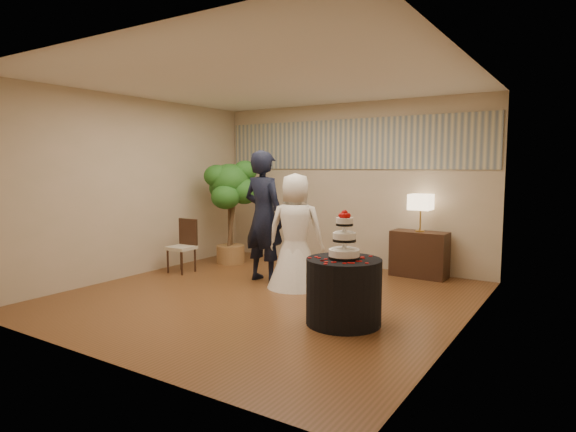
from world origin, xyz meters
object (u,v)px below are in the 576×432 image
Objects in this scene: ficus_tree at (230,211)px; bride at (296,231)px; groom at (264,216)px; console at (419,254)px; wedding_cake at (344,234)px; table_lamp at (420,213)px; cake_table at (344,291)px; side_chair at (181,246)px.

bride is at bearing -24.09° from ficus_tree.
groom is at bearing -25.87° from bride.
wedding_cake is at bearing -88.16° from console.
groom reaches higher than wedding_cake.
groom is 1.20× the size of bride.
ficus_tree is at bearing -164.74° from console.
table_lamp is at bearing -134.38° from groom.
wedding_cake is at bearing 120.74° from bride.
cake_table is 3.75m from ficus_tree.
wedding_cake is (1.28, -1.08, 0.18)m from bride.
console is at bearing 0.00° from table_lamp.
wedding_cake is 2.75m from console.
side_chair is at bearing -152.11° from table_lamp.
side_chair is at bearing -100.37° from ficus_tree.
console is 0.46× the size of ficus_tree.
console is 0.99× the size of side_chair.
ficus_tree is (-3.17, 1.92, 0.57)m from cake_table.
groom is at bearing -139.10° from console.
cake_table reaches higher than console.
wedding_cake is 2.67m from table_lamp.
table_lamp is (0.00, 2.67, 0.01)m from wedding_cake.
side_chair is (-3.36, -1.78, -0.57)m from table_lamp.
table_lamp is 3.84m from side_chair.
bride is 2.06m from table_lamp.
bride is at bearing 140.07° from wedding_cake.
ficus_tree is at bearing -24.44° from groom.
ficus_tree is (-3.17, 1.92, -0.06)m from wedding_cake.
bride is at bearing 140.07° from cake_table.
bride is at bearing 3.36° from side_chair.
side_chair reaches higher than cake_table.
groom reaches higher than cake_table.
bride is 1.98× the size of cake_table.
groom is 2.43m from table_lamp.
cake_table is at bearing -90.05° from table_lamp.
side_chair reaches higher than console.
wedding_cake reaches higher than console.
cake_table is at bearing 0.00° from wedding_cake.
groom is 2.26× the size of side_chair.
cake_table is at bearing 155.33° from groom.
console is 3.80m from side_chair.
bride is 1.68m from wedding_cake.
side_chair is at bearing 165.08° from wedding_cake.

